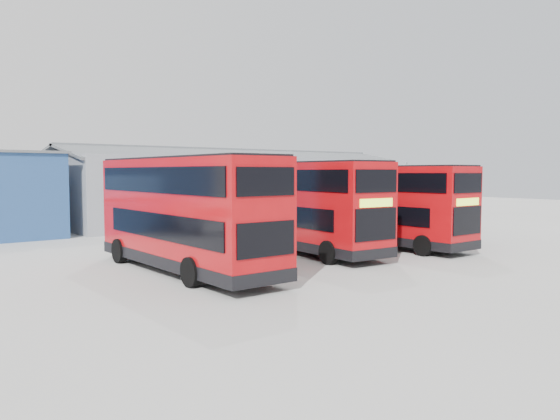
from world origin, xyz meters
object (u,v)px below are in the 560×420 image
object	(u,v)px
double_decker_left	(185,215)
double_decker_centre	(302,207)
maintenance_shed	(238,187)
double_decker_right	(383,206)
single_decker_blue	(365,207)

from	to	relation	value
double_decker_left	double_decker_centre	xyz separation A→B (m)	(7.10, 1.21, -0.04)
double_decker_centre	maintenance_shed	bearing A→B (deg)	69.82
double_decker_left	maintenance_shed	bearing A→B (deg)	-128.29
double_decker_left	double_decker_centre	bearing A→B (deg)	-169.64
double_decker_right	maintenance_shed	bearing A→B (deg)	78.66
double_decker_left	single_decker_blue	bearing A→B (deg)	-161.60
single_decker_blue	maintenance_shed	bearing A→B (deg)	-96.10
double_decker_centre	single_decker_blue	xyz separation A→B (m)	(8.71, 3.84, -0.52)
double_decker_left	single_decker_blue	distance (m)	16.60
maintenance_shed	single_decker_blue	distance (m)	14.74
double_decker_left	double_decker_centre	world-z (taller)	double_decker_left
double_decker_centre	single_decker_blue	distance (m)	9.53
maintenance_shed	double_decker_right	world-z (taller)	maintenance_shed
double_decker_right	double_decker_left	bearing A→B (deg)	-178.79
maintenance_shed	double_decker_right	size ratio (longest dim) A/B	3.03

